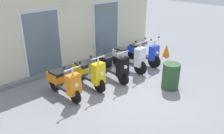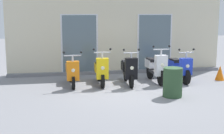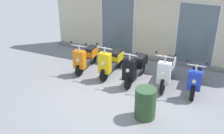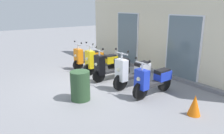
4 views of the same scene
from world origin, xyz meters
name	(u,v)px [view 1 (image 1 of 4)]	position (x,y,z in m)	size (l,w,h in m)	color
ground_plane	(135,89)	(0.00, 0.00, 0.00)	(40.00, 40.00, 0.00)	gray
storefront_facade	(75,25)	(0.00, 3.13, 1.56)	(8.39, 0.50, 3.23)	beige
scooter_orange	(64,83)	(-1.89, 1.14, 0.47)	(0.60, 1.50, 1.20)	black
scooter_yellow	(89,73)	(-0.94, 1.15, 0.48)	(0.59, 1.56, 1.27)	black
scooter_black	(113,66)	(-0.03, 0.99, 0.50)	(0.55, 1.56, 1.26)	black
scooter_white	(130,57)	(0.96, 1.13, 0.52)	(0.61, 1.62, 1.33)	black
scooter_blue	(144,53)	(1.83, 1.17, 0.46)	(0.58, 1.59, 1.20)	black
traffic_cone	(166,50)	(3.31, 1.08, 0.26)	(0.32, 0.32, 0.52)	orange
trash_bin	(171,76)	(0.86, -0.72, 0.42)	(0.55, 0.55, 0.84)	#2D4C2D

